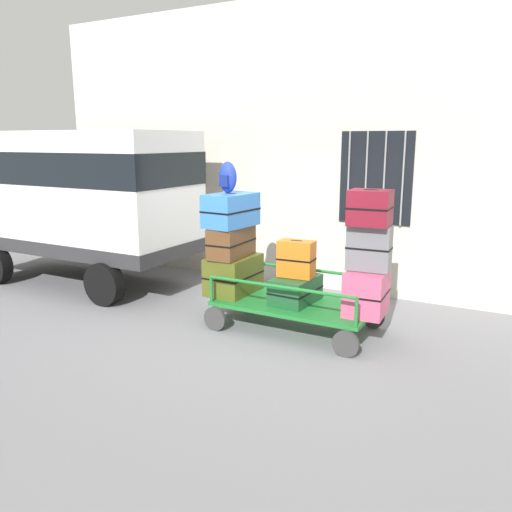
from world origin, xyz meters
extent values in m
plane|color=gray|center=(0.00, 0.00, 0.00)|extent=(40.00, 40.00, 0.00)
cube|color=beige|center=(0.00, 2.46, 2.50)|extent=(12.00, 0.30, 5.00)
cube|color=black|center=(0.79, 2.29, 2.00)|extent=(1.20, 0.04, 1.50)
cylinder|color=gray|center=(0.34, 2.25, 2.00)|extent=(0.03, 0.03, 1.50)
cylinder|color=gray|center=(0.64, 2.25, 2.00)|extent=(0.03, 0.03, 1.50)
cylinder|color=gray|center=(0.94, 2.25, 2.00)|extent=(0.03, 0.03, 1.50)
cylinder|color=gray|center=(1.24, 2.25, 2.00)|extent=(0.03, 0.03, 1.50)
cube|color=white|center=(-4.17, 0.61, 1.70)|extent=(4.24, 1.81, 2.11)
cube|color=black|center=(-4.17, 0.61, 2.13)|extent=(4.26, 1.83, 0.55)
cube|color=#2D2D30|center=(-4.17, 0.61, 0.77)|extent=(4.28, 1.85, 0.24)
cylinder|color=black|center=(-2.81, -0.29, 0.35)|extent=(0.70, 0.22, 0.70)
cube|color=#1E722D|center=(0.33, 0.17, 0.36)|extent=(2.18, 1.11, 0.05)
cylinder|color=#383838|center=(1.28, -0.41, 0.17)|extent=(0.34, 0.06, 0.34)
cylinder|color=#383838|center=(1.28, 0.74, 0.17)|extent=(0.34, 0.06, 0.34)
cylinder|color=#383838|center=(-0.62, -0.41, 0.17)|extent=(0.34, 0.06, 0.34)
cylinder|color=#383838|center=(-0.62, 0.74, 0.17)|extent=(0.34, 0.06, 0.34)
cylinder|color=#1E722D|center=(1.38, -0.35, 0.57)|extent=(0.04, 0.04, 0.36)
cylinder|color=#1E722D|center=(1.38, 0.68, 0.57)|extent=(0.04, 0.04, 0.36)
cylinder|color=#1E722D|center=(-0.72, -0.35, 0.57)|extent=(0.04, 0.04, 0.36)
cylinder|color=#1E722D|center=(-0.72, 0.68, 0.57)|extent=(0.04, 0.04, 0.36)
cylinder|color=#1E722D|center=(0.33, -0.35, 0.75)|extent=(2.10, 0.04, 0.04)
cylinder|color=#1E722D|center=(0.33, 0.68, 0.75)|extent=(2.10, 0.04, 0.04)
cube|color=#4C5119|center=(-0.68, 0.19, 0.66)|extent=(0.58, 0.84, 0.55)
cube|color=black|center=(-0.68, 0.19, 0.66)|extent=(0.59, 0.85, 0.02)
cube|color=black|center=(-0.68, 0.19, 0.93)|extent=(0.16, 0.03, 0.02)
cube|color=brown|center=(-0.68, 0.14, 1.17)|extent=(0.42, 0.80, 0.44)
cube|color=black|center=(-0.68, 0.14, 1.17)|extent=(0.43, 0.81, 0.02)
cube|color=black|center=(-0.68, 0.14, 1.38)|extent=(0.14, 0.03, 0.02)
cube|color=#3372C6|center=(-0.68, 0.14, 1.63)|extent=(0.55, 0.84, 0.47)
cube|color=black|center=(-0.68, 0.14, 1.63)|extent=(0.56, 0.85, 0.02)
cube|color=black|center=(-0.68, 0.14, 1.86)|extent=(0.16, 0.04, 0.02)
cube|color=#194C28|center=(0.33, 0.19, 0.57)|extent=(0.53, 0.78, 0.36)
cube|color=black|center=(0.33, 0.19, 0.57)|extent=(0.54, 0.79, 0.02)
cube|color=black|center=(0.33, 0.19, 0.75)|extent=(0.16, 0.04, 0.02)
cube|color=orange|center=(0.33, 0.20, 1.01)|extent=(0.50, 0.30, 0.51)
cube|color=black|center=(0.33, 0.20, 1.01)|extent=(0.51, 0.31, 0.02)
cube|color=black|center=(0.33, 0.20, 1.26)|extent=(0.16, 0.04, 0.02)
cube|color=#CC4C72|center=(1.34, 0.18, 0.68)|extent=(0.54, 0.66, 0.57)
cube|color=black|center=(1.34, 0.18, 0.68)|extent=(0.55, 0.67, 0.02)
cube|color=black|center=(1.34, 0.18, 0.96)|extent=(0.16, 0.04, 0.02)
cube|color=slate|center=(1.34, 0.20, 1.26)|extent=(0.56, 0.31, 0.58)
cube|color=black|center=(1.34, 0.20, 1.26)|extent=(0.57, 0.32, 0.02)
cube|color=black|center=(1.34, 0.20, 1.55)|extent=(0.16, 0.04, 0.02)
cube|color=maroon|center=(1.34, 0.16, 1.78)|extent=(0.53, 0.46, 0.44)
cube|color=black|center=(1.34, 0.16, 1.78)|extent=(0.54, 0.47, 0.02)
cube|color=black|center=(1.34, 0.16, 2.00)|extent=(0.16, 0.04, 0.02)
ellipsoid|color=navy|center=(-0.72, 0.13, 2.09)|extent=(0.27, 0.19, 0.44)
cube|color=navy|center=(-0.72, 0.04, 2.05)|extent=(0.14, 0.06, 0.15)
camera|label=1|loc=(3.17, -6.15, 2.60)|focal=36.35mm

